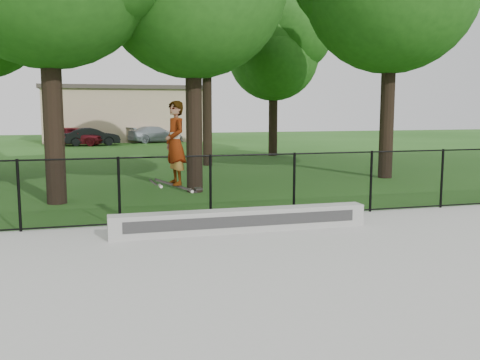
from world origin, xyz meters
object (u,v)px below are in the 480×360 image
Objects in this scene: car_a at (75,136)px; car_b at (92,137)px; car_c at (156,134)px; grind_ledge at (242,220)px; skater_airborne at (175,145)px.

car_b is (1.13, -0.14, -0.06)m from car_a.
car_b is 0.87× the size of car_c.
skater_airborne is (-1.36, -0.11, 1.59)m from grind_ledge.
skater_airborne reaches higher than car_b.
car_b reaches higher than car_c.
car_b is at bearing 97.16° from car_c.
skater_airborne is at bearing 177.00° from car_b.
car_c is (4.66, 2.16, -0.00)m from car_b.
car_c is 2.11× the size of skater_airborne.
grind_ledge is 1.38× the size of car_c.
skater_airborne reaches higher than car_a.
grind_ledge is at bearing -154.63° from car_a.
car_c is at bearing 86.73° from grind_ledge.
grind_ledge is 2.09m from skater_airborne.
skater_airborne is (2.70, -28.40, 1.20)m from car_a.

